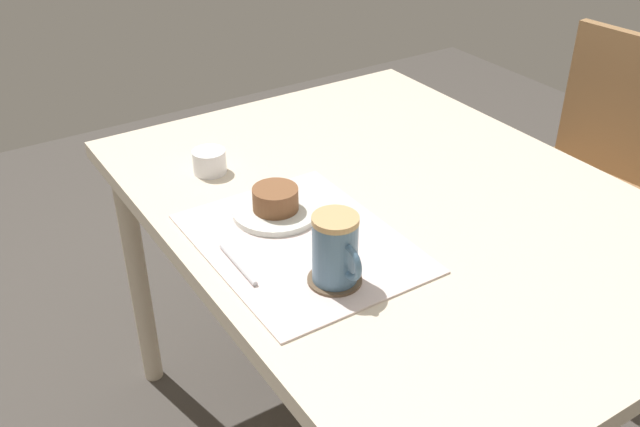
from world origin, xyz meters
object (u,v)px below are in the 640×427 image
(pastry_plate, at_px, (276,211))
(sugar_bowl, at_px, (209,162))
(coffee_mug, at_px, (336,249))
(wooden_chair, at_px, (591,175))
(pastry, at_px, (275,199))
(dining_table, at_px, (395,231))

(pastry_plate, relative_size, sugar_bowl, 2.36)
(sugar_bowl, bearing_deg, coffee_mug, 0.94)
(wooden_chair, height_order, pastry_plate, wooden_chair)
(pastry, bearing_deg, sugar_bowl, -172.48)
(dining_table, height_order, pastry_plate, pastry_plate)
(dining_table, bearing_deg, sugar_bowl, -139.72)
(sugar_bowl, bearing_deg, pastry, 7.52)
(wooden_chair, height_order, pastry, wooden_chair)
(wooden_chair, height_order, coffee_mug, wooden_chair)
(pastry_plate, bearing_deg, coffee_mug, -5.41)
(wooden_chair, height_order, sugar_bowl, wooden_chair)
(coffee_mug, height_order, sugar_bowl, coffee_mug)
(pastry_plate, height_order, pastry, pastry)
(dining_table, relative_size, coffee_mug, 9.94)
(pastry_plate, height_order, coffee_mug, coffee_mug)
(pastry, xyz_separation_m, coffee_mug, (0.24, -0.02, 0.03))
(coffee_mug, bearing_deg, pastry, 174.59)
(dining_table, distance_m, coffee_mug, 0.33)
(dining_table, xyz_separation_m, wooden_chair, (-0.13, 0.81, -0.17))
(pastry_plate, bearing_deg, dining_table, 71.00)
(pastry_plate, xyz_separation_m, pastry, (0.00, 0.00, 0.03))
(wooden_chair, bearing_deg, dining_table, 93.79)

